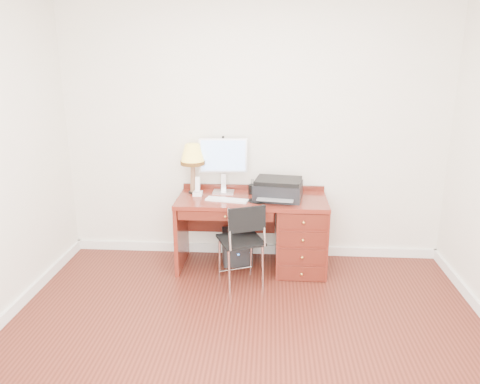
# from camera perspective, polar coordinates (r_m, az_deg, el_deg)

# --- Properties ---
(ground) EXTENTS (4.00, 4.00, 0.00)m
(ground) POSITION_cam_1_polar(r_m,az_deg,el_deg) (3.76, 0.43, -18.24)
(ground) COLOR #3F150E
(ground) RESTS_ON ground
(room_shell) EXTENTS (4.00, 4.00, 4.00)m
(room_shell) POSITION_cam_1_polar(r_m,az_deg,el_deg) (4.27, 0.95, -12.85)
(room_shell) COLOR white
(room_shell) RESTS_ON ground
(desk) EXTENTS (1.50, 0.67, 0.75)m
(desk) POSITION_cam_1_polar(r_m,az_deg,el_deg) (4.81, 5.29, -4.63)
(desk) COLOR maroon
(desk) RESTS_ON ground
(monitor) EXTENTS (0.49, 0.17, 0.57)m
(monitor) POSITION_cam_1_polar(r_m,az_deg,el_deg) (4.82, -2.04, 4.11)
(monitor) COLOR silver
(monitor) RESTS_ON desk
(keyboard) EXTENTS (0.43, 0.20, 0.02)m
(keyboard) POSITION_cam_1_polar(r_m,az_deg,el_deg) (4.61, -1.60, -0.97)
(keyboard) COLOR white
(keyboard) RESTS_ON desk
(mouse_pad) EXTENTS (0.20, 0.20, 0.04)m
(mouse_pad) POSITION_cam_1_polar(r_m,az_deg,el_deg) (4.60, 2.25, -0.96)
(mouse_pad) COLOR black
(mouse_pad) RESTS_ON desk
(printer) EXTENTS (0.51, 0.42, 0.21)m
(printer) POSITION_cam_1_polar(r_m,az_deg,el_deg) (4.66, 4.68, 0.37)
(printer) COLOR black
(printer) RESTS_ON desk
(leg_lamp) EXTENTS (0.25, 0.25, 0.51)m
(leg_lamp) POSITION_cam_1_polar(r_m,az_deg,el_deg) (4.80, -5.80, 4.21)
(leg_lamp) COLOR black
(leg_lamp) RESTS_ON desk
(phone) EXTENTS (0.09, 0.09, 0.19)m
(phone) POSITION_cam_1_polar(r_m,az_deg,el_deg) (4.78, -5.17, 0.24)
(phone) COLOR white
(phone) RESTS_ON desk
(pen_cup) EXTENTS (0.08, 0.08, 0.10)m
(pen_cup) POSITION_cam_1_polar(r_m,az_deg,el_deg) (4.83, 1.49, 0.35)
(pen_cup) COLOR black
(pen_cup) RESTS_ON desk
(chair) EXTENTS (0.51, 0.51, 0.83)m
(chair) POSITION_cam_1_polar(r_m,az_deg,el_deg) (4.39, 0.03, -5.43)
(chair) COLOR black
(chair) RESTS_ON ground
(equipment_box) EXTENTS (0.35, 0.35, 0.35)m
(equipment_box) POSITION_cam_1_polar(r_m,az_deg,el_deg) (5.00, -0.37, -6.66)
(equipment_box) COLOR black
(equipment_box) RESTS_ON ground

